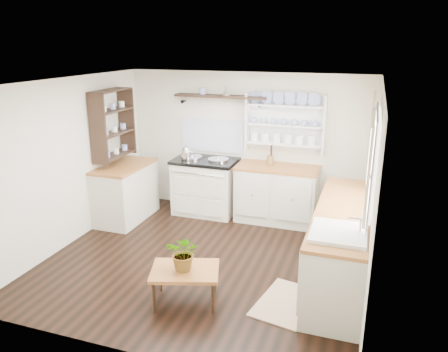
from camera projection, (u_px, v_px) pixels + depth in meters
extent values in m
cube|color=black|center=(205.00, 260.00, 5.76)|extent=(4.00, 3.80, 0.01)
cube|color=beige|center=(246.00, 144.00, 7.13)|extent=(4.00, 0.02, 2.30)
cube|color=beige|center=(373.00, 194.00, 4.80)|extent=(0.02, 3.80, 2.30)
cube|color=beige|center=(69.00, 163.00, 6.03)|extent=(0.02, 3.80, 2.30)
cube|color=white|center=(202.00, 82.00, 5.07)|extent=(4.00, 3.80, 0.01)
cube|color=white|center=(373.00, 159.00, 4.84)|extent=(0.04, 1.40, 1.00)
cube|color=white|center=(371.00, 159.00, 4.85)|extent=(0.02, 1.50, 1.10)
cube|color=beige|center=(374.00, 107.00, 4.69)|extent=(0.04, 1.55, 0.18)
cube|color=silver|center=(206.00, 187.00, 7.23)|extent=(0.99, 0.64, 0.87)
cube|color=black|center=(205.00, 161.00, 7.09)|extent=(1.03, 0.68, 0.05)
cylinder|color=silver|center=(192.00, 157.00, 7.15)|extent=(0.34, 0.34, 0.03)
cylinder|color=silver|center=(218.00, 160.00, 7.01)|extent=(0.34, 0.34, 0.03)
cylinder|color=silver|center=(197.00, 174.00, 6.80)|extent=(0.89, 0.02, 0.02)
cube|color=beige|center=(277.00, 194.00, 6.89)|extent=(1.25, 0.60, 0.88)
cube|color=brown|center=(278.00, 168.00, 6.76)|extent=(1.27, 0.63, 0.04)
cube|color=beige|center=(341.00, 245.00, 5.19)|extent=(0.60, 2.40, 0.88)
cube|color=brown|center=(344.00, 210.00, 5.06)|extent=(0.62, 2.43, 0.04)
cube|color=white|center=(338.00, 244.00, 4.41)|extent=(0.55, 0.60, 0.28)
cylinder|color=silver|center=(360.00, 228.00, 4.29)|extent=(0.02, 0.02, 0.22)
cube|color=beige|center=(126.00, 193.00, 6.96)|extent=(0.60, 1.10, 0.88)
cube|color=brown|center=(124.00, 166.00, 6.83)|extent=(0.62, 1.13, 0.04)
cube|color=white|center=(286.00, 122.00, 6.80)|extent=(1.20, 0.03, 0.90)
cube|color=white|center=(285.00, 123.00, 6.72)|extent=(1.20, 0.22, 0.02)
cylinder|color=navy|center=(286.00, 105.00, 6.64)|extent=(0.20, 0.02, 0.20)
cube|color=black|center=(220.00, 96.00, 6.91)|extent=(1.50, 0.24, 0.04)
cone|color=black|center=(185.00, 101.00, 7.21)|extent=(0.06, 0.20, 0.06)
cone|color=black|center=(261.00, 104.00, 6.81)|extent=(0.06, 0.20, 0.06)
cube|color=black|center=(113.00, 123.00, 6.68)|extent=(0.28, 0.80, 1.05)
cylinder|color=brown|center=(270.00, 160.00, 6.85)|extent=(0.11, 0.11, 0.13)
cube|color=brown|center=(185.00, 271.00, 4.73)|extent=(0.85, 0.71, 0.04)
cylinder|color=black|center=(154.00, 297.00, 4.59)|extent=(0.04, 0.04, 0.35)
cylinder|color=black|center=(160.00, 277.00, 4.99)|extent=(0.04, 0.04, 0.35)
cylinder|color=black|center=(213.00, 298.00, 4.58)|extent=(0.04, 0.04, 0.35)
cylinder|color=black|center=(215.00, 277.00, 4.98)|extent=(0.04, 0.04, 0.35)
imported|color=#3F7233|center=(184.00, 253.00, 4.66)|extent=(0.38, 0.33, 0.40)
cube|color=#916A54|center=(286.00, 303.00, 4.80)|extent=(0.70, 0.94, 0.02)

